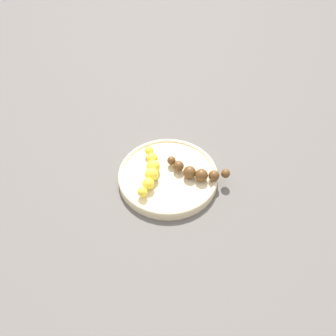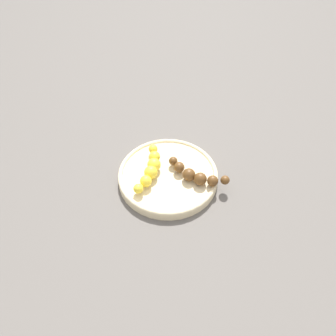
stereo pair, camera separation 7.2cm
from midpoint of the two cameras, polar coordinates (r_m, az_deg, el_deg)
name	(u,v)px [view 2 (the right image)]	position (r m, az deg, el deg)	size (l,w,h in m)	color
ground_plane	(168,179)	(0.75, 2.75, -2.09)	(2.40, 2.40, 0.00)	#56514C
fruit_bowl	(168,176)	(0.74, 2.78, -1.48)	(0.22, 0.22, 0.02)	beige
banana_yellow	(151,169)	(0.73, -0.16, -0.26)	(0.08, 0.13, 0.03)	yellow
banana_overripe	(196,175)	(0.72, 7.66, -1.35)	(0.11, 0.10, 0.03)	#593819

